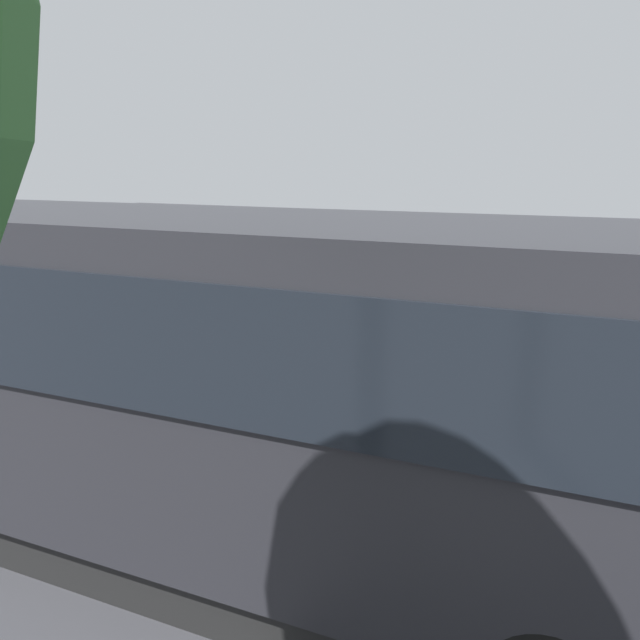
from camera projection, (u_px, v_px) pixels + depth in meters
ground_plane at (298, 378)px, 11.87m from camera, size 80.00×80.00×0.00m
tour_bus at (190, 385)px, 6.39m from camera, size 10.05×2.98×3.25m
spectator_far_left at (443, 386)px, 8.37m from camera, size 0.58×0.35×1.69m
spectator_left at (372, 368)px, 8.93m from camera, size 0.57×0.38×1.77m
spectator_centre at (288, 353)px, 9.49m from camera, size 0.58×0.34×1.81m
spectator_right at (225, 347)px, 10.14m from camera, size 0.58×0.34×1.68m
parked_motorcycle_silver at (594, 481)px, 6.99m from camera, size 2.05×0.58×0.99m
parked_motorcycle_dark at (201, 402)px, 9.30m from camera, size 2.02×0.73×0.99m
stunt_motorcycle at (272, 286)px, 14.96m from camera, size 1.94×0.62×1.83m
traffic_cone at (375, 324)px, 14.59m from camera, size 0.34×0.34×0.63m
bay_line_a at (426, 397)px, 10.92m from camera, size 0.22×4.41×0.01m
bay_line_b at (275, 372)px, 12.21m from camera, size 0.20×3.69×0.01m
bay_line_c at (153, 352)px, 13.51m from camera, size 0.23×4.82×0.01m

